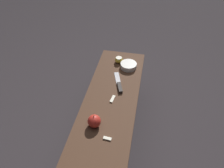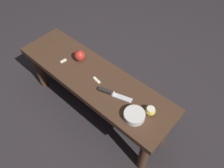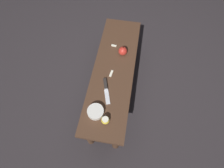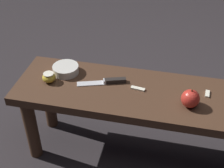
{
  "view_description": "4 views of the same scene",
  "coord_description": "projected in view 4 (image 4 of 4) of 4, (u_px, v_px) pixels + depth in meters",
  "views": [
    {
      "loc": [
        0.91,
        0.2,
        1.43
      ],
      "look_at": [
        -0.16,
        -0.01,
        0.44
      ],
      "focal_mm": 35.0,
      "sensor_mm": 36.0,
      "label": 1
    },
    {
      "loc": [
        -0.74,
        0.63,
        1.48
      ],
      "look_at": [
        -0.16,
        -0.01,
        0.44
      ],
      "focal_mm": 35.0,
      "sensor_mm": 36.0,
      "label": 2
    },
    {
      "loc": [
        -0.8,
        -0.13,
        1.64
      ],
      "look_at": [
        -0.16,
        -0.01,
        0.44
      ],
      "focal_mm": 28.0,
      "sensor_mm": 36.0,
      "label": 3
    },
    {
      "loc": [
        0.08,
        -1.06,
        1.25
      ],
      "look_at": [
        -0.16,
        -0.01,
        0.44
      ],
      "focal_mm": 50.0,
      "sensor_mm": 36.0,
      "label": 4
    }
  ],
  "objects": [
    {
      "name": "apple_slice_center",
      "position": [
        207.0,
        94.0,
        1.34
      ],
      "size": [
        0.02,
        0.05,
        0.01
      ],
      "color": "white",
      "rests_on": "wooden_bench"
    },
    {
      "name": "ground_plane",
      "position": [
        142.0,
        154.0,
        1.6
      ],
      "size": [
        8.0,
        8.0,
        0.0
      ],
      "primitive_type": "plane",
      "color": "#2D282B"
    },
    {
      "name": "knife",
      "position": [
        109.0,
        81.0,
        1.4
      ],
      "size": [
        0.22,
        0.1,
        0.02
      ],
      "rotation": [
        0.0,
        0.0,
        -2.82
      ],
      "color": "silver",
      "rests_on": "wooden_bench"
    },
    {
      "name": "apple_slice_near_knife",
      "position": [
        138.0,
        89.0,
        1.37
      ],
      "size": [
        0.06,
        0.03,
        0.01
      ],
      "color": "white",
      "rests_on": "wooden_bench"
    },
    {
      "name": "apple_cut",
      "position": [
        49.0,
        77.0,
        1.4
      ],
      "size": [
        0.06,
        0.06,
        0.04
      ],
      "color": "gold",
      "rests_on": "wooden_bench"
    },
    {
      "name": "bowl",
      "position": [
        66.0,
        69.0,
        1.46
      ],
      "size": [
        0.12,
        0.12,
        0.04
      ],
      "color": "silver",
      "rests_on": "wooden_bench"
    },
    {
      "name": "wooden_bench",
      "position": [
        147.0,
        105.0,
        1.39
      ],
      "size": [
        1.18,
        0.34,
        0.41
      ],
      "color": "#472D1E",
      "rests_on": "ground_plane"
    },
    {
      "name": "apple_whole",
      "position": [
        190.0,
        99.0,
        1.26
      ],
      "size": [
        0.08,
        0.08,
        0.09
      ],
      "color": "red",
      "rests_on": "wooden_bench"
    }
  ]
}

